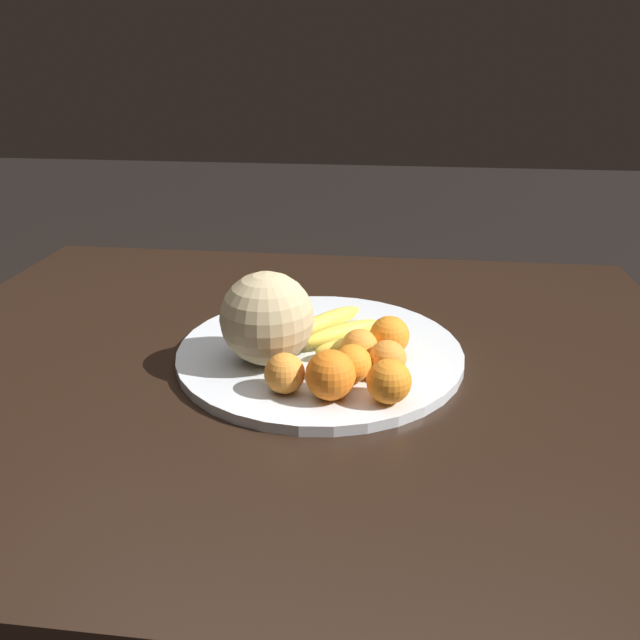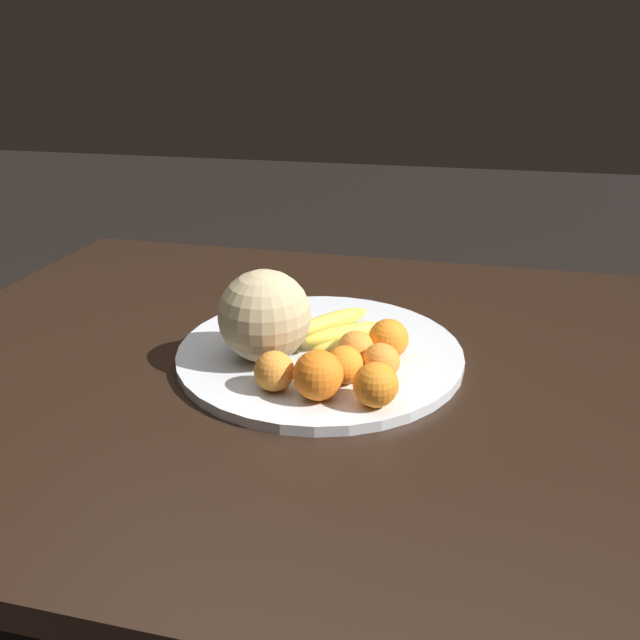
{
  "view_description": "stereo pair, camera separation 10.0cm",
  "coord_description": "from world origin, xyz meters",
  "px_view_note": "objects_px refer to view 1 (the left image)",
  "views": [
    {
      "loc": [
        -0.15,
        0.91,
        1.17
      ],
      "look_at": [
        -0.04,
        0.0,
        0.77
      ],
      "focal_mm": 35.0,
      "sensor_mm": 36.0,
      "label": 1
    },
    {
      "loc": [
        -0.25,
        0.89,
        1.17
      ],
      "look_at": [
        -0.04,
        0.0,
        0.77
      ],
      "focal_mm": 35.0,
      "sensor_mm": 36.0,
      "label": 2
    }
  ],
  "objects_px": {
    "fruit_bowl": "(320,352)",
    "banana_bunch": "(342,334)",
    "kitchen_table": "(295,398)",
    "orange_front_left": "(352,363)",
    "orange_top_small": "(360,347)",
    "orange_front_right": "(387,359)",
    "orange_side_extra": "(389,381)",
    "melon": "(267,318)",
    "orange_mid_center": "(390,336)",
    "orange_back_left": "(285,373)",
    "orange_back_right": "(331,375)"
  },
  "relations": [
    {
      "from": "melon",
      "to": "kitchen_table",
      "type": "bearing_deg",
      "value": -120.17
    },
    {
      "from": "kitchen_table",
      "to": "orange_top_small",
      "type": "height_order",
      "value": "orange_top_small"
    },
    {
      "from": "orange_side_extra",
      "to": "banana_bunch",
      "type": "bearing_deg",
      "value": -65.67
    },
    {
      "from": "orange_front_left",
      "to": "orange_front_right",
      "type": "xyz_separation_m",
      "value": [
        -0.05,
        -0.02,
        -0.0
      ]
    },
    {
      "from": "banana_bunch",
      "to": "orange_front_right",
      "type": "distance_m",
      "value": 0.13
    },
    {
      "from": "orange_front_left",
      "to": "orange_back_left",
      "type": "bearing_deg",
      "value": 24.9
    },
    {
      "from": "banana_bunch",
      "to": "orange_top_small",
      "type": "relative_size",
      "value": 3.66
    },
    {
      "from": "orange_top_small",
      "to": "orange_front_right",
      "type": "bearing_deg",
      "value": 142.08
    },
    {
      "from": "orange_front_right",
      "to": "orange_top_small",
      "type": "relative_size",
      "value": 0.99
    },
    {
      "from": "orange_front_right",
      "to": "orange_mid_center",
      "type": "height_order",
      "value": "orange_mid_center"
    },
    {
      "from": "banana_bunch",
      "to": "melon",
      "type": "bearing_deg",
      "value": 176.78
    },
    {
      "from": "orange_back_right",
      "to": "orange_side_extra",
      "type": "distance_m",
      "value": 0.08
    },
    {
      "from": "kitchen_table",
      "to": "melon",
      "type": "height_order",
      "value": "melon"
    },
    {
      "from": "fruit_bowl",
      "to": "banana_bunch",
      "type": "height_order",
      "value": "banana_bunch"
    },
    {
      "from": "orange_back_left",
      "to": "orange_side_extra",
      "type": "distance_m",
      "value": 0.15
    },
    {
      "from": "melon",
      "to": "fruit_bowl",
      "type": "bearing_deg",
      "value": -144.34
    },
    {
      "from": "orange_front_right",
      "to": "orange_back_right",
      "type": "distance_m",
      "value": 0.11
    },
    {
      "from": "kitchen_table",
      "to": "orange_side_extra",
      "type": "height_order",
      "value": "orange_side_extra"
    },
    {
      "from": "banana_bunch",
      "to": "orange_front_right",
      "type": "bearing_deg",
      "value": -90.91
    },
    {
      "from": "orange_front_left",
      "to": "orange_front_right",
      "type": "bearing_deg",
      "value": -156.69
    },
    {
      "from": "banana_bunch",
      "to": "orange_front_right",
      "type": "height_order",
      "value": "orange_front_right"
    },
    {
      "from": "orange_front_right",
      "to": "orange_mid_center",
      "type": "bearing_deg",
      "value": -91.32
    },
    {
      "from": "melon",
      "to": "orange_top_small",
      "type": "height_order",
      "value": "melon"
    },
    {
      "from": "orange_back_right",
      "to": "fruit_bowl",
      "type": "bearing_deg",
      "value": -77.82
    },
    {
      "from": "kitchen_table",
      "to": "orange_back_right",
      "type": "distance_m",
      "value": 0.22
    },
    {
      "from": "orange_back_left",
      "to": "orange_back_right",
      "type": "relative_size",
      "value": 0.82
    },
    {
      "from": "fruit_bowl",
      "to": "orange_side_extra",
      "type": "relative_size",
      "value": 7.42
    },
    {
      "from": "orange_front_right",
      "to": "orange_front_left",
      "type": "bearing_deg",
      "value": 23.31
    },
    {
      "from": "banana_bunch",
      "to": "orange_top_small",
      "type": "bearing_deg",
      "value": -101.88
    },
    {
      "from": "kitchen_table",
      "to": "orange_front_left",
      "type": "bearing_deg",
      "value": 135.3
    },
    {
      "from": "orange_front_right",
      "to": "orange_back_left",
      "type": "xyz_separation_m",
      "value": [
        0.14,
        0.06,
        0.0
      ]
    },
    {
      "from": "banana_bunch",
      "to": "orange_back_left",
      "type": "bearing_deg",
      "value": -149.66
    },
    {
      "from": "orange_top_small",
      "to": "fruit_bowl",
      "type": "bearing_deg",
      "value": -34.91
    },
    {
      "from": "kitchen_table",
      "to": "orange_front_left",
      "type": "height_order",
      "value": "orange_front_left"
    },
    {
      "from": "melon",
      "to": "orange_front_left",
      "type": "relative_size",
      "value": 2.56
    },
    {
      "from": "banana_bunch",
      "to": "orange_top_small",
      "type": "height_order",
      "value": "orange_top_small"
    },
    {
      "from": "fruit_bowl",
      "to": "melon",
      "type": "bearing_deg",
      "value": 35.66
    },
    {
      "from": "melon",
      "to": "orange_front_right",
      "type": "xyz_separation_m",
      "value": [
        -0.19,
        0.03,
        -0.04
      ]
    },
    {
      "from": "banana_bunch",
      "to": "kitchen_table",
      "type": "bearing_deg",
      "value": 157.42
    },
    {
      "from": "fruit_bowl",
      "to": "orange_mid_center",
      "type": "height_order",
      "value": "orange_mid_center"
    },
    {
      "from": "fruit_bowl",
      "to": "orange_top_small",
      "type": "bearing_deg",
      "value": 145.09
    },
    {
      "from": "orange_front_right",
      "to": "orange_side_extra",
      "type": "relative_size",
      "value": 0.9
    },
    {
      "from": "banana_bunch",
      "to": "orange_front_right",
      "type": "relative_size",
      "value": 3.69
    },
    {
      "from": "orange_front_left",
      "to": "orange_back_right",
      "type": "height_order",
      "value": "orange_back_right"
    },
    {
      "from": "melon",
      "to": "banana_bunch",
      "type": "xyz_separation_m",
      "value": [
        -0.11,
        -0.08,
        -0.05
      ]
    },
    {
      "from": "banana_bunch",
      "to": "orange_side_extra",
      "type": "bearing_deg",
      "value": -103.39
    },
    {
      "from": "orange_front_left",
      "to": "banana_bunch",
      "type": "bearing_deg",
      "value": -78.22
    },
    {
      "from": "orange_top_small",
      "to": "orange_front_left",
      "type": "bearing_deg",
      "value": 82.53
    },
    {
      "from": "kitchen_table",
      "to": "banana_bunch",
      "type": "relative_size",
      "value": 6.57
    },
    {
      "from": "orange_top_small",
      "to": "kitchen_table",
      "type": "bearing_deg",
      "value": -23.03
    }
  ]
}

